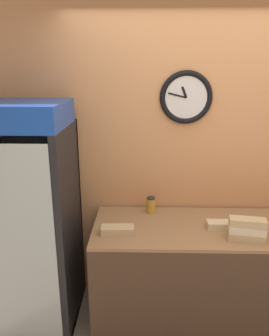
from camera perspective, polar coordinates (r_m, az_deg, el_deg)
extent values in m
cube|color=tan|center=(2.91, 13.49, 2.45)|extent=(5.20, 0.06, 2.70)
torus|color=black|center=(2.75, 8.97, 12.03)|extent=(0.43, 0.05, 0.43)
cylinder|color=white|center=(2.75, 8.97, 12.03)|extent=(0.35, 0.01, 0.35)
cube|color=black|center=(2.73, 8.67, 12.92)|extent=(0.05, 0.01, 0.09)
cube|color=black|center=(2.73, 7.47, 12.44)|extent=(0.15, 0.01, 0.05)
cube|color=#4C3828|center=(2.93, 13.83, -17.56)|extent=(1.99, 0.72, 0.84)
cube|color=#9E754C|center=(2.71, 14.48, -10.03)|extent=(1.99, 0.72, 0.02)
cube|color=black|center=(3.10, -16.23, -7.12)|extent=(0.76, 0.04, 1.65)
cube|color=black|center=(2.73, -11.07, -10.25)|extent=(0.05, 0.70, 1.65)
cube|color=black|center=(3.25, -16.80, -22.55)|extent=(0.76, 0.70, 0.05)
cube|color=white|center=(3.08, -16.38, -7.33)|extent=(0.66, 0.02, 1.55)
cube|color=silver|center=(2.53, -20.89, -13.42)|extent=(0.66, 0.01, 1.55)
cube|color=blue|center=(2.52, -20.42, 8.74)|extent=(0.76, 0.63, 0.18)
cube|color=silver|center=(3.02, -17.55, -17.35)|extent=(0.64, 0.58, 0.01)
cube|color=silver|center=(2.87, -18.09, -12.47)|extent=(0.64, 0.58, 0.01)
cube|color=silver|center=(2.74, -18.66, -7.09)|extent=(0.64, 0.58, 0.01)
cube|color=silver|center=(2.64, -19.26, -1.22)|extent=(0.64, 0.58, 0.01)
cylinder|color=#B2231E|center=(2.52, -21.63, -7.97)|extent=(0.07, 0.07, 0.11)
cylinder|color=#B2231E|center=(2.49, -21.84, -6.27)|extent=(0.03, 0.03, 0.05)
cylinder|color=#5B2D19|center=(2.48, -19.35, -7.91)|extent=(0.08, 0.08, 0.13)
cylinder|color=#5B2D19|center=(2.45, -19.56, -5.92)|extent=(0.03, 0.03, 0.06)
cylinder|color=navy|center=(2.59, -16.89, -13.93)|extent=(0.08, 0.08, 0.13)
cylinder|color=navy|center=(2.55, -17.08, -12.15)|extent=(0.03, 0.03, 0.06)
cylinder|color=#B2231E|center=(2.37, -19.20, -1.67)|extent=(0.07, 0.07, 0.11)
cylinder|color=#B2231E|center=(2.34, -19.40, 0.22)|extent=(0.03, 0.03, 0.05)
cylinder|color=navy|center=(2.41, -22.09, -1.64)|extent=(0.07, 0.07, 0.11)
cylinder|color=navy|center=(2.39, -22.30, 0.18)|extent=(0.03, 0.03, 0.05)
cube|color=tan|center=(2.56, 18.85, -11.20)|extent=(0.27, 0.14, 0.06)
cube|color=beige|center=(2.53, 18.97, -10.08)|extent=(0.27, 0.13, 0.06)
cube|color=tan|center=(2.51, 19.10, -8.93)|extent=(0.27, 0.14, 0.06)
cube|color=tan|center=(2.52, -2.96, -10.71)|extent=(0.25, 0.12, 0.06)
cube|color=beige|center=(2.67, 15.14, -9.55)|extent=(0.25, 0.10, 0.06)
cylinder|color=gold|center=(2.83, 2.87, -6.57)|extent=(0.08, 0.08, 0.13)
cylinder|color=#262628|center=(2.80, 2.90, -5.22)|extent=(0.07, 0.07, 0.01)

